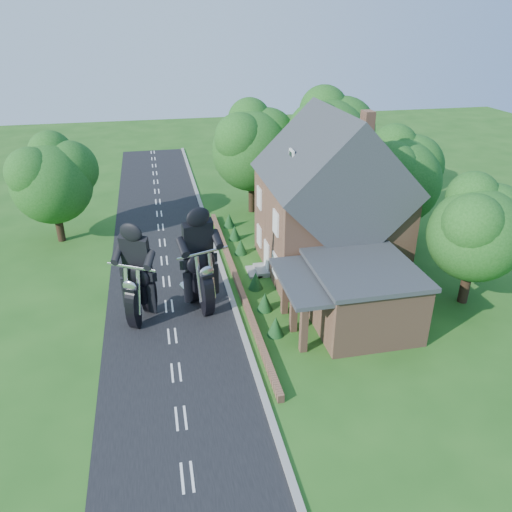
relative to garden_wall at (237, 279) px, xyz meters
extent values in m
plane|color=#215217|center=(-4.30, -5.00, -0.20)|extent=(120.00, 120.00, 0.00)
cube|color=black|center=(-4.30, -5.00, -0.19)|extent=(7.00, 80.00, 0.02)
cube|color=gray|center=(-0.65, -5.00, -0.14)|extent=(0.30, 80.00, 0.12)
cube|color=#885D45|center=(0.00, 0.00, 0.00)|extent=(0.30, 22.00, 0.40)
cube|color=#885D45|center=(6.20, 1.00, 2.80)|extent=(8.00, 8.00, 6.00)
cube|color=#2B2E33|center=(6.20, 1.00, 5.80)|extent=(8.48, 8.64, 8.48)
cube|color=#885D45|center=(8.20, 1.00, 9.00)|extent=(0.60, 0.90, 1.60)
cube|color=white|center=(3.60, 1.00, 7.30)|extent=(0.12, 0.80, 0.90)
cube|color=black|center=(3.54, 1.00, 7.30)|extent=(0.04, 0.55, 0.65)
cube|color=white|center=(2.14, 1.00, 0.85)|extent=(0.10, 1.10, 2.10)
cube|color=gray|center=(1.80, 1.00, -0.05)|extent=(0.80, 1.60, 0.30)
cube|color=gray|center=(1.30, 1.00, -0.12)|extent=(0.80, 1.60, 0.15)
cube|color=white|center=(2.14, -1.20, 1.40)|extent=(0.10, 1.10, 1.40)
cube|color=black|center=(2.12, -1.20, 1.40)|extent=(0.04, 0.92, 1.22)
cube|color=white|center=(2.14, 3.20, 1.40)|extent=(0.10, 1.10, 1.40)
cube|color=black|center=(2.12, 3.20, 1.40)|extent=(0.04, 0.92, 1.22)
cube|color=white|center=(2.14, -1.20, 4.10)|extent=(0.10, 1.10, 1.40)
cube|color=black|center=(2.12, -1.20, 4.10)|extent=(0.04, 0.92, 1.22)
cube|color=white|center=(2.14, 3.20, 4.10)|extent=(0.10, 1.10, 1.40)
cube|color=black|center=(2.12, 3.20, 4.10)|extent=(0.04, 0.92, 1.22)
cube|color=#885D45|center=(5.70, -5.80, 1.40)|extent=(5.00, 5.60, 3.20)
cube|color=#2B2E33|center=(5.70, -5.80, 3.12)|extent=(5.30, 5.94, 0.24)
cube|color=#2B2E33|center=(2.60, -5.80, 2.75)|extent=(2.60, 5.32, 0.22)
cube|color=#885D45|center=(2.00, -7.60, 1.20)|extent=(0.35, 0.35, 2.80)
cube|color=#885D45|center=(2.00, -5.80, 1.20)|extent=(0.35, 0.35, 2.80)
cube|color=#885D45|center=(2.00, -4.00, 1.20)|extent=(0.35, 0.35, 2.80)
cylinder|color=black|center=(12.70, -5.00, 1.20)|extent=(0.56, 0.56, 2.80)
sphere|color=#184A15|center=(12.70, -5.00, 4.03)|extent=(5.20, 5.20, 5.20)
sphere|color=#184A15|center=(13.87, -4.48, 4.81)|extent=(3.74, 3.74, 3.74)
sphere|color=#184A15|center=(11.79, -5.78, 5.07)|extent=(3.22, 3.22, 3.22)
sphere|color=#184A15|center=(12.80, -3.96, 5.85)|extent=(2.86, 2.86, 2.86)
cylinder|color=black|center=(12.20, 3.50, 1.30)|extent=(0.56, 0.56, 3.00)
sphere|color=#184A15|center=(12.20, 3.50, 4.45)|extent=(6.00, 6.00, 6.00)
sphere|color=#184A15|center=(13.55, 4.10, 5.35)|extent=(4.32, 4.32, 4.32)
sphere|color=#184A15|center=(11.15, 2.60, 5.65)|extent=(3.72, 3.72, 3.72)
sphere|color=#184A15|center=(12.30, 4.70, 6.55)|extent=(3.30, 3.30, 3.30)
cylinder|color=black|center=(9.70, 11.00, 1.60)|extent=(0.56, 0.56, 3.60)
sphere|color=#184A15|center=(9.70, 11.00, 5.38)|extent=(7.20, 7.20, 7.20)
sphere|color=#184A15|center=(11.32, 11.72, 6.46)|extent=(5.18, 5.18, 5.18)
sphere|color=#184A15|center=(8.44, 9.92, 6.82)|extent=(4.46, 4.46, 4.46)
sphere|color=#184A15|center=(9.80, 12.44, 7.90)|extent=(3.96, 3.96, 3.96)
cylinder|color=black|center=(3.70, 12.00, 1.50)|extent=(0.56, 0.56, 3.40)
sphere|color=#184A15|center=(3.70, 12.00, 4.96)|extent=(6.40, 6.40, 6.40)
sphere|color=#184A15|center=(5.14, 12.64, 5.92)|extent=(4.61, 4.61, 4.61)
sphere|color=#184A15|center=(2.58, 11.04, 6.24)|extent=(3.97, 3.97, 3.97)
sphere|color=#184A15|center=(3.80, 13.28, 7.20)|extent=(3.52, 3.52, 3.52)
cylinder|color=black|center=(-11.30, 9.00, 1.20)|extent=(0.56, 0.56, 2.80)
sphere|color=#184A15|center=(-11.30, 9.00, 4.14)|extent=(5.60, 5.60, 5.60)
sphere|color=#184A15|center=(-10.04, 9.56, 4.98)|extent=(4.03, 4.03, 4.03)
sphere|color=#184A15|center=(-12.28, 8.16, 5.26)|extent=(3.47, 3.47, 3.47)
sphere|color=#184A15|center=(-11.20, 10.12, 6.10)|extent=(3.08, 3.08, 3.08)
cone|color=#113615|center=(1.00, -6.00, 0.35)|extent=(0.90, 0.90, 1.10)
cone|color=#113615|center=(1.00, -3.50, 0.35)|extent=(0.90, 0.90, 1.10)
cone|color=#113615|center=(1.00, -1.00, 0.35)|extent=(0.90, 0.90, 1.10)
cone|color=#113615|center=(1.00, 4.00, 0.35)|extent=(0.90, 0.90, 1.10)
cone|color=#113615|center=(1.00, 6.50, 0.35)|extent=(0.90, 0.90, 1.10)
cone|color=#113615|center=(1.00, 9.00, 0.35)|extent=(0.90, 0.90, 1.10)
camera|label=1|loc=(-4.51, -26.95, 14.94)|focal=35.00mm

